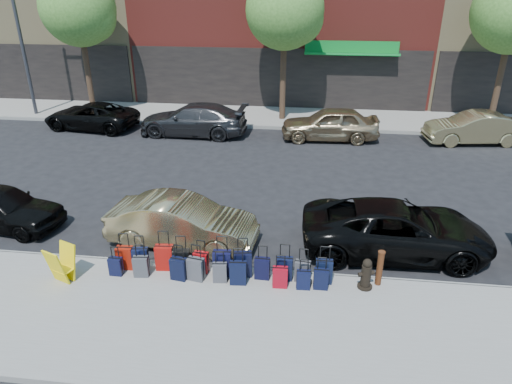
# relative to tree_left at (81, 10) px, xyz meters

# --- Properties ---
(ground) EXTENTS (120.00, 120.00, 0.00)m
(ground) POSITION_rel_tree_left_xyz_m (9.86, -9.50, -5.41)
(ground) COLOR black
(ground) RESTS_ON ground
(sidewalk_near) EXTENTS (60.00, 4.00, 0.15)m
(sidewalk_near) POSITION_rel_tree_left_xyz_m (9.86, -16.00, -5.34)
(sidewalk_near) COLOR gray
(sidewalk_near) RESTS_ON ground
(sidewalk_far) EXTENTS (60.00, 4.00, 0.15)m
(sidewalk_far) POSITION_rel_tree_left_xyz_m (9.86, 0.50, -5.34)
(sidewalk_far) COLOR gray
(sidewalk_far) RESTS_ON ground
(curb_near) EXTENTS (60.00, 0.08, 0.15)m
(curb_near) POSITION_rel_tree_left_xyz_m (9.86, -13.98, -5.34)
(curb_near) COLOR gray
(curb_near) RESTS_ON ground
(curb_far) EXTENTS (60.00, 0.08, 0.15)m
(curb_far) POSITION_rel_tree_left_xyz_m (9.86, -1.52, -5.34)
(curb_far) COLOR gray
(curb_far) RESTS_ON ground
(tree_left) EXTENTS (3.80, 3.80, 7.27)m
(tree_left) POSITION_rel_tree_left_xyz_m (0.00, 0.00, 0.00)
(tree_left) COLOR black
(tree_left) RESTS_ON sidewalk_far
(tree_center) EXTENTS (3.80, 3.80, 7.27)m
(tree_center) POSITION_rel_tree_left_xyz_m (10.50, 0.00, 0.00)
(tree_center) COLOR black
(tree_center) RESTS_ON sidewalk_far
(streetlight) EXTENTS (2.59, 0.18, 8.00)m
(streetlight) POSITION_rel_tree_left_xyz_m (-2.94, -0.70, -0.75)
(streetlight) COLOR #333338
(streetlight) RESTS_ON sidewalk_far
(suitcase_front_0) EXTENTS (0.42, 0.24, 0.98)m
(suitcase_front_0) POSITION_rel_tree_left_xyz_m (7.42, -14.35, -4.95)
(suitcase_front_0) COLOR maroon
(suitcase_front_0) RESTS_ON sidewalk_near
(suitcase_front_1) EXTENTS (0.41, 0.27, 0.93)m
(suitcase_front_1) POSITION_rel_tree_left_xyz_m (7.81, -14.32, -4.97)
(suitcase_front_1) COLOR black
(suitcase_front_1) RESTS_ON sidewalk_near
(suitcase_front_2) EXTENTS (0.46, 0.28, 1.06)m
(suitcase_front_2) POSITION_rel_tree_left_xyz_m (8.41, -14.25, -4.93)
(suitcase_front_2) COLOR #9B0E0A
(suitcase_front_2) RESTS_ON sidewalk_near
(suitcase_front_3) EXTENTS (0.44, 0.27, 1.01)m
(suitcase_front_3) POSITION_rel_tree_left_xyz_m (8.88, -14.33, -4.95)
(suitcase_front_3) COLOR black
(suitcase_front_3) RESTS_ON sidewalk_near
(suitcase_front_4) EXTENTS (0.39, 0.25, 0.88)m
(suitcase_front_4) POSITION_rel_tree_left_xyz_m (9.35, -14.26, -4.99)
(suitcase_front_4) COLOR #A80A0F
(suitcase_front_4) RESTS_ON sidewalk_near
(suitcase_front_5) EXTENTS (0.46, 0.27, 1.07)m
(suitcase_front_5) POSITION_rel_tree_left_xyz_m (9.91, -14.33, -4.93)
(suitcase_front_5) COLOR black
(suitcase_front_5) RESTS_ON sidewalk_near
(suitcase_front_6) EXTENTS (0.46, 0.30, 1.04)m
(suitcase_front_6) POSITION_rel_tree_left_xyz_m (10.42, -14.29, -4.94)
(suitcase_front_6) COLOR black
(suitcase_front_6) RESTS_ON sidewalk_near
(suitcase_front_7) EXTENTS (0.38, 0.22, 0.89)m
(suitcase_front_7) POSITION_rel_tree_left_xyz_m (10.90, -14.35, -4.98)
(suitcase_front_7) COLOR black
(suitcase_front_7) RESTS_ON sidewalk_near
(suitcase_front_8) EXTENTS (0.40, 0.22, 0.96)m
(suitcase_front_8) POSITION_rel_tree_left_xyz_m (11.44, -14.32, -4.96)
(suitcase_front_8) COLOR black
(suitcase_front_8) RESTS_ON sidewalk_near
(suitcase_front_9) EXTENTS (0.39, 0.25, 0.88)m
(suitcase_front_9) POSITION_rel_tree_left_xyz_m (11.88, -14.34, -4.99)
(suitcase_front_9) COLOR #3F3E44
(suitcase_front_9) RESTS_ON sidewalk_near
(suitcase_front_10) EXTENTS (0.40, 0.23, 0.97)m
(suitcase_front_10) POSITION_rel_tree_left_xyz_m (12.39, -14.33, -4.96)
(suitcase_front_10) COLOR black
(suitcase_front_10) RESTS_ON sidewalk_near
(suitcase_back_0) EXTENTS (0.33, 0.20, 0.77)m
(suitcase_back_0) POSITION_rel_tree_left_xyz_m (7.29, -14.65, -5.02)
(suitcase_back_0) COLOR black
(suitcase_back_0) RESTS_ON sidewalk_near
(suitcase_back_1) EXTENTS (0.38, 0.25, 0.86)m
(suitcase_back_1) POSITION_rel_tree_left_xyz_m (7.93, -14.62, -4.99)
(suitcase_back_1) COLOR #3C3D41
(suitcase_back_1) RESTS_ON sidewalk_near
(suitcase_back_3) EXTENTS (0.42, 0.28, 0.92)m
(suitcase_back_3) POSITION_rel_tree_left_xyz_m (8.88, -14.63, -4.97)
(suitcase_back_3) COLOR black
(suitcase_back_3) RESTS_ON sidewalk_near
(suitcase_back_4) EXTENTS (0.43, 0.30, 0.95)m
(suitcase_back_4) POSITION_rel_tree_left_xyz_m (9.31, -14.60, -4.97)
(suitcase_back_4) COLOR #3F3F44
(suitcase_back_4) RESTS_ON sidewalk_near
(suitcase_back_5) EXTENTS (0.36, 0.23, 0.81)m
(suitcase_back_5) POSITION_rel_tree_left_xyz_m (9.90, -14.60, -5.01)
(suitcase_back_5) COLOR #403F45
(suitcase_back_5) RESTS_ON sidewalk_near
(suitcase_back_6) EXTENTS (0.41, 0.26, 0.94)m
(suitcase_back_6) POSITION_rel_tree_left_xyz_m (10.35, -14.62, -4.97)
(suitcase_back_6) COLOR black
(suitcase_back_6) RESTS_ON sidewalk_near
(suitcase_back_8) EXTENTS (0.36, 0.22, 0.84)m
(suitcase_back_8) POSITION_rel_tree_left_xyz_m (11.36, -14.63, -5.00)
(suitcase_back_8) COLOR maroon
(suitcase_back_8) RESTS_ON sidewalk_near
(suitcase_back_9) EXTENTS (0.33, 0.20, 0.77)m
(suitcase_back_9) POSITION_rel_tree_left_xyz_m (11.91, -14.64, -5.02)
(suitcase_back_9) COLOR black
(suitcase_back_9) RESTS_ON sidewalk_near
(suitcase_back_10) EXTENTS (0.35, 0.20, 0.83)m
(suitcase_back_10) POSITION_rel_tree_left_xyz_m (12.32, -14.58, -5.00)
(suitcase_back_10) COLOR black
(suitcase_back_10) RESTS_ON sidewalk_near
(fire_hydrant) EXTENTS (0.40, 0.35, 0.79)m
(fire_hydrant) POSITION_rel_tree_left_xyz_m (13.37, -14.42, -4.90)
(fire_hydrant) COLOR black
(fire_hydrant) RESTS_ON sidewalk_near
(bollard) EXTENTS (0.17, 0.17, 0.91)m
(bollard) POSITION_rel_tree_left_xyz_m (13.70, -14.25, -4.79)
(bollard) COLOR #38190C
(bollard) RESTS_ON sidewalk_near
(display_rack) EXTENTS (0.69, 0.72, 0.92)m
(display_rack) POSITION_rel_tree_left_xyz_m (6.12, -15.03, -4.81)
(display_rack) COLOR yellow
(display_rack) RESTS_ON sidewalk_near
(car_near_0) EXTENTS (4.01, 2.05, 1.31)m
(car_near_0) POSITION_rel_tree_left_xyz_m (2.77, -12.44, -4.76)
(car_near_0) COLOR black
(car_near_0) RESTS_ON ground
(car_near_1) EXTENTS (4.27, 1.82, 1.37)m
(car_near_1) POSITION_rel_tree_left_xyz_m (8.47, -12.77, -4.73)
(car_near_1) COLOR tan
(car_near_1) RESTS_ON ground
(car_near_2) EXTENTS (5.12, 2.47, 1.41)m
(car_near_2) POSITION_rel_tree_left_xyz_m (14.33, -12.45, -4.71)
(car_near_2) COLOR black
(car_near_2) RESTS_ON ground
(car_far_0) EXTENTS (4.92, 2.76, 1.30)m
(car_far_0) POSITION_rel_tree_left_xyz_m (0.95, -2.50, -4.76)
(car_far_0) COLOR black
(car_far_0) RESTS_ON ground
(car_far_1) EXTENTS (5.22, 2.27, 1.49)m
(car_far_1) POSITION_rel_tree_left_xyz_m (6.28, -2.86, -4.66)
(car_far_1) COLOR #343436
(car_far_1) RESTS_ON ground
(car_far_2) EXTENTS (4.56, 2.03, 1.52)m
(car_far_2) POSITION_rel_tree_left_xyz_m (12.77, -2.80, -4.65)
(car_far_2) COLOR #9F8761
(car_far_2) RESTS_ON ground
(car_far_3) EXTENTS (4.46, 2.04, 1.42)m
(car_far_3) POSITION_rel_tree_left_xyz_m (19.27, -2.51, -4.70)
(car_far_3) COLOR tan
(car_far_3) RESTS_ON ground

